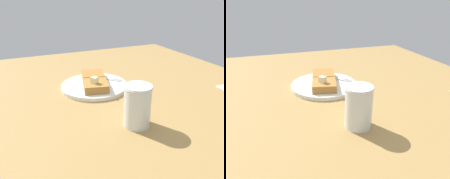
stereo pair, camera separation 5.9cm
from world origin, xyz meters
TOP-DOWN VIEW (x-y plane):
  - table_surface at (0.00, 0.00)cm, footprint 115.43×115.43cm
  - plate at (5.10, 3.66)cm, footprint 23.31×23.31cm
  - toast_slice_left at (0.56, 4.75)cm, footprint 10.40×9.72cm
  - toast_slice_middle at (9.64, 2.57)cm, footprint 10.40×9.72cm
  - butter_pat_primary at (0.41, 5.39)cm, footprint 2.74×2.68cm
  - fork at (9.12, -1.77)cm, footprint 13.44×11.05cm
  - syrup_jar at (-21.89, 2.04)cm, footprint 7.03×7.03cm

SIDE VIEW (x-z plane):
  - table_surface at x=0.00cm, z-range 0.00..2.36cm
  - plate at x=5.10cm, z-range 2.46..3.78cm
  - fork at x=9.12cm, z-range 3.68..4.04cm
  - toast_slice_left at x=0.56cm, z-range 3.68..6.24cm
  - toast_slice_middle at x=9.64cm, z-range 3.68..6.24cm
  - butter_pat_primary at x=0.41cm, z-range 6.24..8.29cm
  - syrup_jar at x=-21.89cm, z-range 2.07..12.91cm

